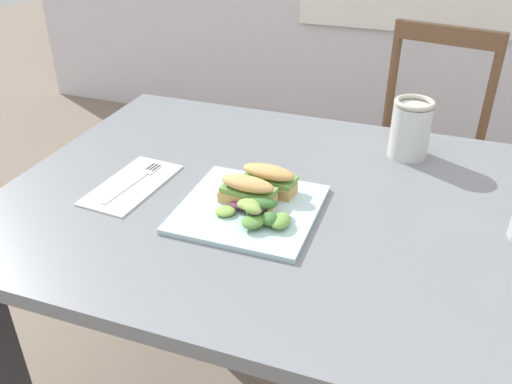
% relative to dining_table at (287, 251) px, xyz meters
% --- Properties ---
extents(dining_table, '(1.16, 0.85, 0.74)m').
position_rel_dining_table_xyz_m(dining_table, '(0.00, 0.00, 0.00)').
color(dining_table, slate).
rests_on(dining_table, ground).
extents(chair_wooden_far, '(0.47, 0.47, 0.87)m').
position_rel_dining_table_xyz_m(chair_wooden_far, '(0.22, 0.89, -0.16)').
color(chair_wooden_far, brown).
rests_on(chair_wooden_far, ground).
extents(plate_lunch, '(0.26, 0.26, 0.01)m').
position_rel_dining_table_xyz_m(plate_lunch, '(-0.06, -0.07, 0.14)').
color(plate_lunch, silver).
rests_on(plate_lunch, dining_table).
extents(sandwich_half_front, '(0.12, 0.07, 0.06)m').
position_rel_dining_table_xyz_m(sandwich_half_front, '(-0.07, -0.06, 0.17)').
color(sandwich_half_front, tan).
rests_on(sandwich_half_front, plate_lunch).
extents(sandwich_half_back, '(0.12, 0.07, 0.06)m').
position_rel_dining_table_xyz_m(sandwich_half_back, '(-0.04, -0.00, 0.17)').
color(sandwich_half_back, tan).
rests_on(sandwich_half_back, plate_lunch).
extents(salad_mixed_greens, '(0.16, 0.11, 0.04)m').
position_rel_dining_table_xyz_m(salad_mixed_greens, '(-0.03, -0.11, 0.16)').
color(salad_mixed_greens, '#3D7033').
rests_on(salad_mixed_greens, plate_lunch).
extents(napkin_folded, '(0.13, 0.24, 0.00)m').
position_rel_dining_table_xyz_m(napkin_folded, '(-0.33, -0.06, 0.14)').
color(napkin_folded, white).
rests_on(napkin_folded, dining_table).
extents(fork_on_napkin, '(0.04, 0.19, 0.00)m').
position_rel_dining_table_xyz_m(fork_on_napkin, '(-0.33, -0.05, 0.14)').
color(fork_on_napkin, silver).
rests_on(fork_on_napkin, napkin_folded).
extents(mason_jar_iced_tea, '(0.09, 0.09, 0.14)m').
position_rel_dining_table_xyz_m(mason_jar_iced_tea, '(0.20, 0.28, 0.19)').
color(mason_jar_iced_tea, gold).
rests_on(mason_jar_iced_tea, dining_table).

